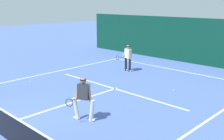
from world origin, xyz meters
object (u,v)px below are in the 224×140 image
(player_near, at_px, (83,97))
(player_far, at_px, (128,57))
(tennis_ball, at_px, (174,90))
(tennis_ball_extra, at_px, (31,82))

(player_near, bearing_deg, player_far, -87.81)
(player_far, relative_size, tennis_ball, 25.37)
(player_near, height_order, tennis_ball, player_near)
(player_near, height_order, player_far, player_far)
(tennis_ball, bearing_deg, player_far, 161.39)
(player_near, relative_size, player_far, 0.98)
(player_far, distance_m, tennis_ball_extra, 6.10)
(player_near, relative_size, tennis_ball, 24.97)
(player_near, xyz_separation_m, tennis_ball_extra, (-5.79, 1.10, -0.87))
(tennis_ball, distance_m, tennis_ball_extra, 7.63)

